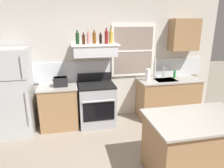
{
  "coord_description": "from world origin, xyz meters",
  "views": [
    {
      "loc": [
        -0.78,
        -2.23,
        2.17
      ],
      "look_at": [
        -0.05,
        1.2,
        1.1
      ],
      "focal_mm": 32.54,
      "sensor_mm": 36.0,
      "label": 1
    }
  ],
  "objects_px": {
    "bottle_dark_green_wine": "(77,38)",
    "bottle_rose_pink": "(89,38)",
    "bottle_balsamic_dark": "(101,39)",
    "bottle_red_label_wine": "(106,37)",
    "refrigerator": "(13,92)",
    "kitchen_island": "(195,146)",
    "stove_range": "(97,104)",
    "paper_towel_roll": "(148,75)",
    "toaster": "(61,82)",
    "bottle_amber_wine": "(94,38)",
    "dish_soap_bottle": "(175,74)",
    "bottle_brown_stout": "(84,39)",
    "bottle_champagne_gold_foil": "(111,37)"
  },
  "relations": [
    {
      "from": "bottle_rose_pink",
      "to": "kitchen_island",
      "type": "distance_m",
      "value": 2.73
    },
    {
      "from": "refrigerator",
      "to": "bottle_dark_green_wine",
      "type": "relative_size",
      "value": 6.14
    },
    {
      "from": "refrigerator",
      "to": "bottle_amber_wine",
      "type": "relative_size",
      "value": 6.16
    },
    {
      "from": "toaster",
      "to": "paper_towel_roll",
      "type": "distance_m",
      "value": 1.9
    },
    {
      "from": "toaster",
      "to": "bottle_rose_pink",
      "type": "height_order",
      "value": "bottle_rose_pink"
    },
    {
      "from": "stove_range",
      "to": "bottle_balsamic_dark",
      "type": "bearing_deg",
      "value": 45.71
    },
    {
      "from": "stove_range",
      "to": "paper_towel_roll",
      "type": "bearing_deg",
      "value": 1.83
    },
    {
      "from": "bottle_amber_wine",
      "to": "dish_soap_bottle",
      "type": "height_order",
      "value": "bottle_amber_wine"
    },
    {
      "from": "dish_soap_bottle",
      "to": "paper_towel_roll",
      "type": "bearing_deg",
      "value": -171.98
    },
    {
      "from": "refrigerator",
      "to": "stove_range",
      "type": "relative_size",
      "value": 1.57
    },
    {
      "from": "bottle_dark_green_wine",
      "to": "bottle_rose_pink",
      "type": "relative_size",
      "value": 1.04
    },
    {
      "from": "toaster",
      "to": "bottle_champagne_gold_foil",
      "type": "distance_m",
      "value": 1.39
    },
    {
      "from": "bottle_rose_pink",
      "to": "bottle_champagne_gold_foil",
      "type": "distance_m",
      "value": 0.48
    },
    {
      "from": "bottle_dark_green_wine",
      "to": "bottle_amber_wine",
      "type": "xyz_separation_m",
      "value": [
        0.34,
        0.04,
        -0.0
      ]
    },
    {
      "from": "bottle_brown_stout",
      "to": "bottle_red_label_wine",
      "type": "relative_size",
      "value": 0.74
    },
    {
      "from": "bottle_brown_stout",
      "to": "bottle_balsamic_dark",
      "type": "xyz_separation_m",
      "value": [
        0.35,
        0.07,
        -0.0
      ]
    },
    {
      "from": "toaster",
      "to": "bottle_amber_wine",
      "type": "xyz_separation_m",
      "value": [
        0.73,
        0.13,
        0.85
      ]
    },
    {
      "from": "bottle_dark_green_wine",
      "to": "bottle_rose_pink",
      "type": "xyz_separation_m",
      "value": [
        0.22,
        -0.01,
        -0.0
      ]
    },
    {
      "from": "dish_soap_bottle",
      "to": "kitchen_island",
      "type": "relative_size",
      "value": 0.13
    },
    {
      "from": "bottle_balsamic_dark",
      "to": "paper_towel_roll",
      "type": "relative_size",
      "value": 0.85
    },
    {
      "from": "refrigerator",
      "to": "bottle_rose_pink",
      "type": "relative_size",
      "value": 6.36
    },
    {
      "from": "bottle_balsamic_dark",
      "to": "bottle_champagne_gold_foil",
      "type": "bearing_deg",
      "value": 6.49
    },
    {
      "from": "bottle_balsamic_dark",
      "to": "bottle_red_label_wine",
      "type": "distance_m",
      "value": 0.13
    },
    {
      "from": "bottle_amber_wine",
      "to": "kitchen_island",
      "type": "xyz_separation_m",
      "value": [
        1.17,
        -2.01,
        -1.4
      ]
    },
    {
      "from": "bottle_rose_pink",
      "to": "bottle_red_label_wine",
      "type": "relative_size",
      "value": 0.85
    },
    {
      "from": "bottle_amber_wine",
      "to": "bottle_champagne_gold_foil",
      "type": "xyz_separation_m",
      "value": [
        0.35,
        0.01,
        0.01
      ]
    },
    {
      "from": "refrigerator",
      "to": "bottle_balsamic_dark",
      "type": "relative_size",
      "value": 7.47
    },
    {
      "from": "refrigerator",
      "to": "bottle_red_label_wine",
      "type": "relative_size",
      "value": 5.41
    },
    {
      "from": "refrigerator",
      "to": "paper_towel_roll",
      "type": "bearing_deg",
      "value": 1.22
    },
    {
      "from": "bottle_amber_wine",
      "to": "bottle_balsamic_dark",
      "type": "height_order",
      "value": "bottle_amber_wine"
    },
    {
      "from": "bottle_dark_green_wine",
      "to": "bottle_red_label_wine",
      "type": "xyz_separation_m",
      "value": [
        0.59,
        -0.03,
        0.02
      ]
    },
    {
      "from": "bottle_balsamic_dark",
      "to": "stove_range",
      "type": "bearing_deg",
      "value": -134.29
    },
    {
      "from": "toaster",
      "to": "bottle_balsamic_dark",
      "type": "height_order",
      "value": "bottle_balsamic_dark"
    },
    {
      "from": "bottle_champagne_gold_foil",
      "to": "paper_towel_roll",
      "type": "height_order",
      "value": "bottle_champagne_gold_foil"
    },
    {
      "from": "refrigerator",
      "to": "bottle_balsamic_dark",
      "type": "height_order",
      "value": "bottle_balsamic_dark"
    },
    {
      "from": "bottle_rose_pink",
      "to": "dish_soap_bottle",
      "type": "bearing_deg",
      "value": 1.02
    },
    {
      "from": "bottle_brown_stout",
      "to": "kitchen_island",
      "type": "bearing_deg",
      "value": -54.1
    },
    {
      "from": "refrigerator",
      "to": "kitchen_island",
      "type": "xyz_separation_m",
      "value": [
        2.82,
        -1.84,
        -0.4
      ]
    },
    {
      "from": "stove_range",
      "to": "kitchen_island",
      "type": "bearing_deg",
      "value": -57.9
    },
    {
      "from": "bottle_champagne_gold_foil",
      "to": "bottle_rose_pink",
      "type": "bearing_deg",
      "value": -173.53
    },
    {
      "from": "stove_range",
      "to": "bottle_rose_pink",
      "type": "height_order",
      "value": "bottle_rose_pink"
    },
    {
      "from": "bottle_rose_pink",
      "to": "kitchen_island",
      "type": "relative_size",
      "value": 0.19
    },
    {
      "from": "bottle_dark_green_wine",
      "to": "kitchen_island",
      "type": "height_order",
      "value": "bottle_dark_green_wine"
    },
    {
      "from": "refrigerator",
      "to": "toaster",
      "type": "height_order",
      "value": "refrigerator"
    },
    {
      "from": "bottle_rose_pink",
      "to": "kitchen_island",
      "type": "height_order",
      "value": "bottle_rose_pink"
    },
    {
      "from": "stove_range",
      "to": "bottle_red_label_wine",
      "type": "height_order",
      "value": "bottle_red_label_wine"
    },
    {
      "from": "toaster",
      "to": "dish_soap_bottle",
      "type": "relative_size",
      "value": 1.65
    },
    {
      "from": "bottle_dark_green_wine",
      "to": "kitchen_island",
      "type": "relative_size",
      "value": 0.2
    },
    {
      "from": "refrigerator",
      "to": "paper_towel_roll",
      "type": "relative_size",
      "value": 6.34
    },
    {
      "from": "refrigerator",
      "to": "bottle_red_label_wine",
      "type": "xyz_separation_m",
      "value": [
        1.89,
        0.1,
        1.02
      ]
    }
  ]
}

